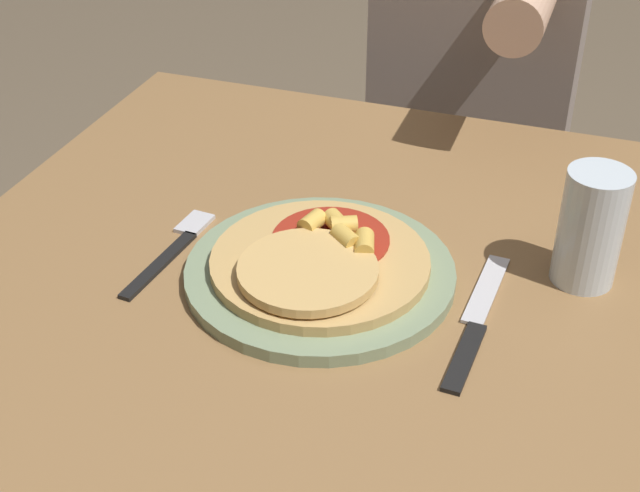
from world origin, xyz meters
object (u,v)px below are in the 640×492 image
plate (320,272)px  person_diner (479,59)px  dining_table (345,393)px  pizza (319,261)px  fork (174,248)px  knife (476,321)px  drinking_glass (591,228)px

plate → person_diner: 0.70m
dining_table → pizza: 0.15m
fork → knife: same height
plate → pizza: size_ratio=1.24×
dining_table → drinking_glass: (0.21, 0.12, 0.18)m
pizza → dining_table: bearing=-39.1°
drinking_glass → person_diner: 0.66m
person_diner → pizza: bearing=-92.9°
knife → pizza: bearing=174.3°
person_diner → knife: bearing=-79.7°
pizza → person_diner: bearing=87.1°
plate → drinking_glass: bearing=19.1°
fork → knife: size_ratio=0.80×
plate → dining_table: bearing=-41.8°
dining_table → pizza: (-0.04, 0.03, 0.14)m
plate → fork: size_ratio=1.58×
drinking_glass → person_diner: person_diner is taller
plate → person_diner: bearing=87.1°
fork → knife: 0.33m
dining_table → person_diner: 0.74m
pizza → knife: (0.17, -0.02, -0.02)m
fork → person_diner: 0.73m
dining_table → drinking_glass: 0.31m
dining_table → fork: 0.24m
dining_table → person_diner: size_ratio=0.77×
fork → drinking_glass: (0.42, 0.09, 0.06)m
plate → fork: 0.17m
pizza → drinking_glass: 0.27m
knife → dining_table: bearing=-172.8°
dining_table → person_diner: (-0.01, 0.74, 0.09)m
dining_table → fork: size_ratio=5.26×
fork → person_diner: (0.20, 0.70, -0.03)m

